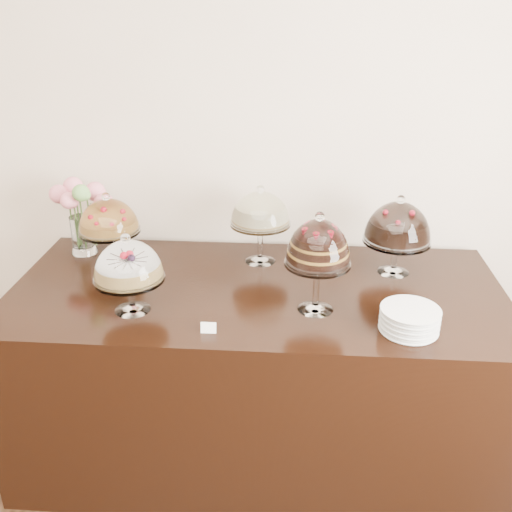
# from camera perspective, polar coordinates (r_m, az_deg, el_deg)

# --- Properties ---
(wall_back) EXTENTS (5.00, 0.04, 3.00)m
(wall_back) POSITION_cam_1_polar(r_m,az_deg,el_deg) (2.89, -4.10, 12.78)
(wall_back) COLOR beige
(wall_back) RESTS_ON ground
(display_counter) EXTENTS (2.20, 1.00, 0.90)m
(display_counter) POSITION_cam_1_polar(r_m,az_deg,el_deg) (2.80, 0.08, -11.37)
(display_counter) COLOR black
(display_counter) RESTS_ON ground
(cake_stand_sugar_sponge) EXTENTS (0.29, 0.29, 0.34)m
(cake_stand_sugar_sponge) POSITION_cam_1_polar(r_m,az_deg,el_deg) (2.35, -12.67, -0.84)
(cake_stand_sugar_sponge) COLOR white
(cake_stand_sugar_sponge) RESTS_ON display_counter
(cake_stand_choco_layer) EXTENTS (0.27, 0.27, 0.43)m
(cake_stand_choco_layer) POSITION_cam_1_polar(r_m,az_deg,el_deg) (2.27, 6.25, 0.96)
(cake_stand_choco_layer) COLOR white
(cake_stand_choco_layer) RESTS_ON display_counter
(cake_stand_cheesecake) EXTENTS (0.29, 0.29, 0.39)m
(cake_stand_cheesecake) POSITION_cam_1_polar(r_m,az_deg,el_deg) (2.71, 0.43, 4.44)
(cake_stand_cheesecake) COLOR white
(cake_stand_cheesecake) RESTS_ON display_counter
(cake_stand_dark_choco) EXTENTS (0.31, 0.31, 0.38)m
(cake_stand_dark_choco) POSITION_cam_1_polar(r_m,az_deg,el_deg) (2.68, 14.02, 2.96)
(cake_stand_dark_choco) COLOR white
(cake_stand_dark_choco) RESTS_ON display_counter
(cake_stand_fruit_tart) EXTENTS (0.30, 0.30, 0.35)m
(cake_stand_fruit_tart) POSITION_cam_1_polar(r_m,az_deg,el_deg) (2.81, -14.54, 3.59)
(cake_stand_fruit_tart) COLOR white
(cake_stand_fruit_tart) RESTS_ON display_counter
(flower_vase) EXTENTS (0.32, 0.29, 0.38)m
(flower_vase) POSITION_cam_1_polar(r_m,az_deg,el_deg) (2.96, -16.99, 4.61)
(flower_vase) COLOR white
(flower_vase) RESTS_ON display_counter
(plate_stack) EXTENTS (0.22, 0.22, 0.09)m
(plate_stack) POSITION_cam_1_polar(r_m,az_deg,el_deg) (2.30, 15.10, -6.18)
(plate_stack) COLOR silver
(plate_stack) RESTS_ON display_counter
(price_card_left) EXTENTS (0.06, 0.02, 0.04)m
(price_card_left) POSITION_cam_1_polar(r_m,az_deg,el_deg) (2.23, -4.78, -7.17)
(price_card_left) COLOR white
(price_card_left) RESTS_ON display_counter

